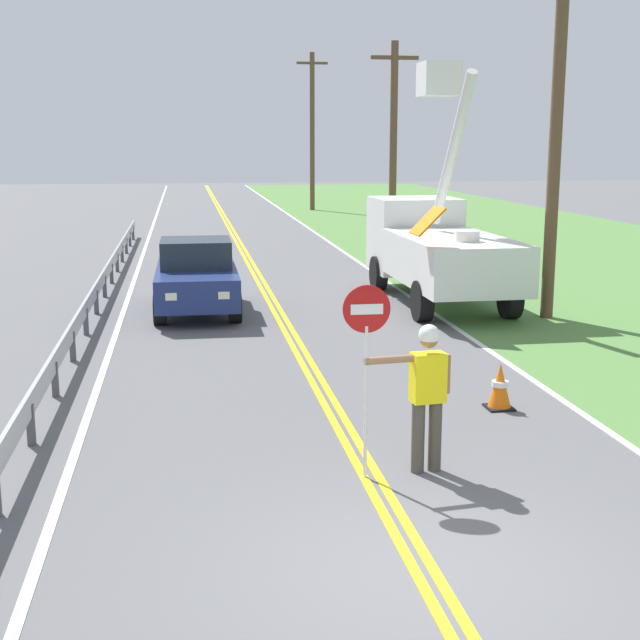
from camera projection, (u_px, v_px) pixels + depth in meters
ground_plane at (425, 572)px, 8.16m from camera, size 160.00×160.00×0.00m
grass_verge_right at (601, 262)px, 29.27m from camera, size 16.00×110.00×0.01m
centerline_yellow_left at (251, 270)px, 27.52m from camera, size 0.11×110.00×0.01m
centerline_yellow_right at (257, 269)px, 27.54m from camera, size 0.11×110.00×0.01m
edge_line_right at (366, 267)px, 28.07m from camera, size 0.12×110.00×0.01m
edge_line_left at (137, 272)px, 26.99m from camera, size 0.12×110.00×0.01m
flagger_worker at (427, 388)px, 10.47m from camera, size 1.08×0.28×1.83m
stop_sign_paddle at (366, 338)px, 10.14m from camera, size 0.56×0.04×2.33m
utility_bucket_truck at (435, 244)px, 21.93m from camera, size 2.67×6.83×5.82m
oncoming_sedan_nearest at (197, 277)px, 20.48m from camera, size 1.94×4.12×1.70m
utility_pole_near at (556, 138)px, 19.25m from camera, size 1.80×0.28×7.69m
utility_pole_mid at (393, 141)px, 32.98m from camera, size 1.80×0.28×7.59m
utility_pole_far at (312, 129)px, 50.86m from camera, size 1.80×0.28×8.96m
traffic_cone_lead at (500, 387)px, 13.13m from camera, size 0.40×0.40×0.70m
guardrail_left_shoulder at (100, 284)px, 21.46m from camera, size 0.10×32.00×0.71m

